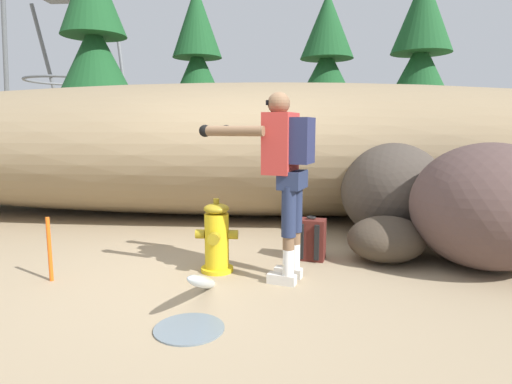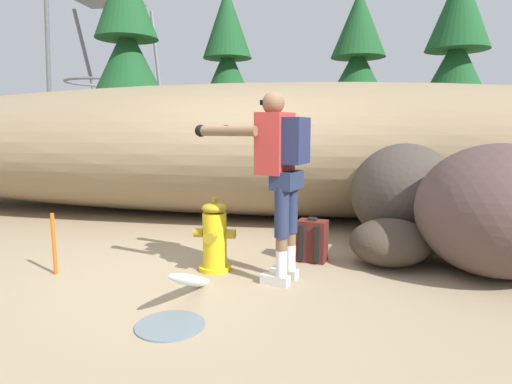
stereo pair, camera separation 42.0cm
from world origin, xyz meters
TOP-DOWN VIEW (x-y plane):
  - ground_plane at (0.00, 0.00)m, footprint 56.00×56.00m
  - dirt_embankment at (0.00, 3.17)m, footprint 17.58×3.20m
  - fire_hydrant at (-0.01, 0.21)m, footprint 0.42×0.37m
  - hydrant_water_jet at (-0.01, -0.61)m, footprint 0.50×1.35m
  - utility_worker at (0.63, 0.01)m, footprint 1.04×0.69m
  - spare_backpack at (0.94, 0.67)m, footprint 0.34×0.33m
  - boulder_large at (2.00, 1.62)m, footprint 1.52×1.66m
  - boulder_mid at (2.69, 0.54)m, footprint 2.16×2.19m
  - boulder_small at (3.12, 1.63)m, footprint 0.89×0.89m
  - boulder_outlier at (1.73, 0.66)m, footprint 1.11×1.08m
  - pine_tree_far_left at (-4.73, 8.37)m, footprint 2.77×2.77m
  - pine_tree_left at (-2.18, 10.18)m, footprint 2.41×2.41m
  - pine_tree_center at (1.94, 10.66)m, footprint 2.64×2.64m
  - pine_tree_right at (4.67, 9.87)m, footprint 2.75×2.75m
  - survey_stake at (-1.50, -0.17)m, footprint 0.04×0.04m

SIDE VIEW (x-z plane):
  - ground_plane at x=0.00m, z-range -0.04..0.00m
  - hydrant_water_jet at x=-0.01m, z-range -0.15..0.39m
  - spare_backpack at x=0.94m, z-range -0.02..0.45m
  - boulder_outlier at x=1.73m, z-range 0.00..0.48m
  - boulder_small at x=3.12m, z-range 0.00..0.57m
  - survey_stake at x=-1.50m, z-range 0.00..0.60m
  - fire_hydrant at x=-0.01m, z-range -0.03..0.70m
  - boulder_large at x=2.00m, z-range 0.00..1.22m
  - boulder_mid at x=2.69m, z-range 0.00..1.26m
  - dirt_embankment at x=0.00m, z-range 0.00..2.11m
  - utility_worker at x=0.63m, z-range 0.24..1.95m
  - pine_tree_right at x=4.67m, z-range 0.24..6.18m
  - pine_tree_left at x=-2.18m, z-range 0.31..6.13m
  - pine_tree_center at x=1.94m, z-range 0.39..6.07m
  - pine_tree_far_left at x=-4.73m, z-range 0.37..6.67m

